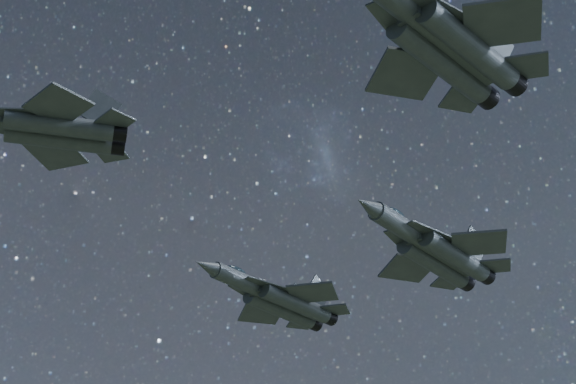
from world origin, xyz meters
name	(u,v)px	position (x,y,z in m)	size (l,w,h in m)	color
jet_lead	(42,127)	(-21.56, 5.40, 144.97)	(16.95, 11.53, 4.26)	#323A3F
jet_left	(277,299)	(3.45, 15.15, 140.01)	(17.07, 11.45, 4.32)	#323A3F
jet_right	(440,39)	(-2.51, -19.16, 142.68)	(19.23, 12.86, 4.87)	#323A3F
jet_slot	(434,250)	(14.40, 5.61, 143.23)	(19.43, 12.87, 4.95)	#323A3F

